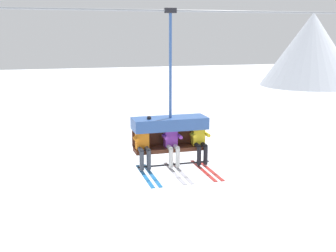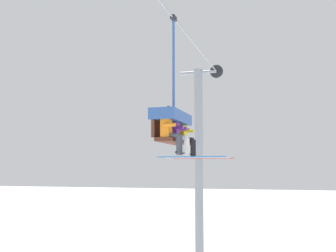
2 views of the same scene
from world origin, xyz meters
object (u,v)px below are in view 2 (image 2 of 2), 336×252
(lift_tower_far, at_px, (199,174))
(chairlift_chair, at_px, (171,121))
(skier_orange, at_px, (171,130))
(skier_yellow, at_px, (186,135))
(skier_purple, at_px, (179,133))

(lift_tower_far, bearing_deg, chairlift_chair, -173.90)
(skier_orange, height_order, skier_yellow, skier_orange)
(chairlift_chair, distance_m, skier_yellow, 0.84)
(lift_tower_far, distance_m, skier_purple, 6.83)
(chairlift_chair, relative_size, skier_purple, 2.25)
(lift_tower_far, height_order, skier_purple, lift_tower_far)
(skier_orange, bearing_deg, chairlift_chair, 16.08)
(chairlift_chair, height_order, skier_orange, chairlift_chair)
(lift_tower_far, bearing_deg, skier_orange, -172.88)
(chairlift_chair, distance_m, skier_purple, 0.40)
(skier_orange, xyz_separation_m, skier_purple, (0.74, -0.01, -0.02))
(skier_orange, bearing_deg, lift_tower_far, 7.12)
(skier_orange, height_order, skier_purple, skier_orange)
(skier_purple, bearing_deg, chairlift_chair, 90.00)
(skier_yellow, bearing_deg, skier_purple, 180.00)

